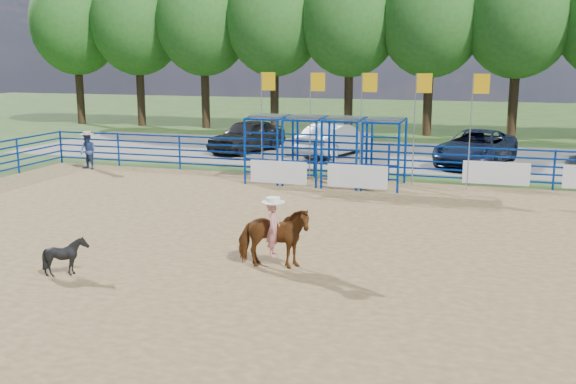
% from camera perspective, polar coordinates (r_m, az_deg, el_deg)
% --- Properties ---
extents(ground, '(120.00, 120.00, 0.00)m').
position_cam_1_polar(ground, '(15.88, 3.53, -5.60)').
color(ground, '#365221').
rests_on(ground, ground).
extents(arena_dirt, '(30.00, 20.00, 0.02)m').
position_cam_1_polar(arena_dirt, '(15.88, 3.53, -5.56)').
color(arena_dirt, olive).
rests_on(arena_dirt, ground).
extents(gravel_strip, '(40.00, 10.00, 0.01)m').
position_cam_1_polar(gravel_strip, '(32.28, 10.73, 3.18)').
color(gravel_strip, slate).
rests_on(gravel_strip, ground).
extents(horse_and_rider, '(1.81, 1.02, 2.29)m').
position_cam_1_polar(horse_and_rider, '(14.62, -1.31, -3.70)').
color(horse_and_rider, brown).
rests_on(horse_and_rider, arena_dirt).
extents(calf, '(0.93, 0.86, 0.87)m').
position_cam_1_polar(calf, '(15.07, -19.13, -5.41)').
color(calf, black).
rests_on(calf, arena_dirt).
extents(spectator_cowboy, '(0.89, 0.77, 1.62)m').
position_cam_1_polar(spectator_cowboy, '(28.99, -17.37, 3.54)').
color(spectator_cowboy, navy).
rests_on(spectator_cowboy, arena_dirt).
extents(car_a, '(3.25, 5.17, 1.64)m').
position_cam_1_polar(car_a, '(33.14, -3.65, 5.02)').
color(car_a, black).
rests_on(car_a, gravel_strip).
extents(car_b, '(2.98, 5.08, 1.58)m').
position_cam_1_polar(car_b, '(31.83, 4.19, 4.68)').
color(car_b, '#919499').
rests_on(car_b, gravel_strip).
extents(car_c, '(3.97, 6.12, 1.57)m').
position_cam_1_polar(car_c, '(30.12, 16.36, 3.81)').
color(car_c, '#131A31').
rests_on(car_c, gravel_strip).
extents(perimeter_fence, '(30.10, 20.10, 1.50)m').
position_cam_1_polar(perimeter_fence, '(15.67, 3.57, -2.98)').
color(perimeter_fence, '#07309D').
rests_on(perimeter_fence, ground).
extents(chute_assembly, '(19.32, 2.41, 4.20)m').
position_cam_1_polar(chute_assembly, '(24.44, 4.16, 3.60)').
color(chute_assembly, '#07309D').
rests_on(chute_assembly, ground).
extents(treeline, '(56.40, 6.40, 11.24)m').
position_cam_1_polar(treeline, '(40.98, 12.66, 15.46)').
color(treeline, '#3F2B19').
rests_on(treeline, ground).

